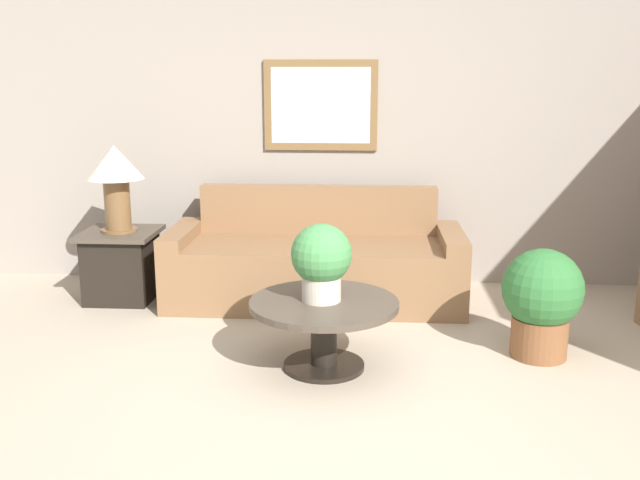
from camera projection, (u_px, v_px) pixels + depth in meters
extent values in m
plane|color=tan|center=(371.00, 435.00, 3.56)|extent=(20.00, 20.00, 0.00)
cube|color=gray|center=(372.00, 130.00, 5.93)|extent=(7.98, 0.06, 2.60)
cube|color=brown|center=(321.00, 105.00, 5.86)|extent=(0.94, 0.03, 0.74)
cube|color=#B2BCC6|center=(321.00, 105.00, 5.85)|extent=(0.82, 0.01, 0.62)
cube|color=brown|center=(315.00, 272.00, 5.57)|extent=(1.92, 0.88, 0.48)
cube|color=brown|center=(318.00, 209.00, 5.82)|extent=(1.92, 0.16, 0.39)
cube|color=brown|center=(183.00, 264.00, 5.63)|extent=(0.18, 0.88, 0.58)
cube|color=brown|center=(451.00, 269.00, 5.49)|extent=(0.18, 0.88, 0.58)
cylinder|color=black|center=(324.00, 365.00, 4.37)|extent=(0.50, 0.50, 0.03)
cylinder|color=black|center=(324.00, 335.00, 4.32)|extent=(0.16, 0.16, 0.36)
cylinder|color=#473D33|center=(324.00, 304.00, 4.28)|extent=(0.90, 0.90, 0.04)
cube|color=black|center=(122.00, 267.00, 5.64)|extent=(0.49, 0.49, 0.52)
cube|color=#473D33|center=(119.00, 233.00, 5.57)|extent=(0.58, 0.58, 0.03)
cylinder|color=brown|center=(119.00, 230.00, 5.57)|extent=(0.28, 0.28, 0.02)
cylinder|color=brown|center=(117.00, 204.00, 5.52)|extent=(0.20, 0.20, 0.39)
cone|color=beige|center=(115.00, 162.00, 5.44)|extent=(0.43, 0.43, 0.26)
cylinder|color=beige|center=(321.00, 288.00, 4.26)|extent=(0.24, 0.24, 0.15)
sphere|color=#428447|center=(321.00, 254.00, 4.21)|extent=(0.36, 0.36, 0.36)
cylinder|color=brown|center=(539.00, 337.00, 4.52)|extent=(0.35, 0.35, 0.26)
sphere|color=#2D6B33|center=(543.00, 289.00, 4.45)|extent=(0.50, 0.50, 0.50)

